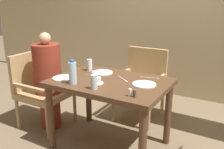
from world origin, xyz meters
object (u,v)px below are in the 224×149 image
diner_in_left_chair (48,80)px  plate_dessert_center (64,78)px  plate_main_left (102,73)px  glass_tall_near (89,65)px  plate_main_right (144,84)px  water_bottle (73,73)px  chair_far_side (142,81)px  glass_tall_mid (94,82)px  teacup_with_saucer (97,81)px  chair_left_side (40,86)px

diner_in_left_chair → plate_dessert_center: (0.41, -0.19, 0.15)m
plate_main_left → glass_tall_near: 0.18m
plate_dessert_center → plate_main_left: bearing=56.8°
plate_main_right → glass_tall_near: bearing=169.3°
water_bottle → chair_far_side: bearing=76.6°
plate_main_right → glass_tall_mid: (-0.35, -0.33, 0.06)m
plate_main_right → teacup_with_saucer: bearing=-155.6°
plate_main_right → glass_tall_mid: 0.48m
water_bottle → glass_tall_near: 0.46m
plate_dessert_center → glass_tall_near: bearing=80.1°
water_bottle → teacup_with_saucer: bearing=31.7°
teacup_with_saucer → glass_tall_near: bearing=134.0°
teacup_with_saucer → glass_tall_near: size_ratio=0.94×
chair_left_side → glass_tall_near: bearing=16.2°
chair_left_side → glass_tall_near: (0.62, 0.18, 0.31)m
diner_in_left_chair → glass_tall_near: (0.47, 0.18, 0.21)m
plate_main_left → glass_tall_near: glass_tall_near is taller
chair_far_side → plate_main_left: bearing=-107.3°
plate_main_right → diner_in_left_chair: bearing=-178.0°
water_bottle → plate_main_right: bearing=26.8°
chair_far_side → glass_tall_near: size_ratio=6.78×
teacup_with_saucer → glass_tall_mid: 0.16m
glass_tall_mid → chair_far_side: bearing=90.0°
chair_far_side → glass_tall_near: chair_far_side is taller
glass_tall_near → glass_tall_mid: bearing=-51.2°
chair_far_side → teacup_with_saucer: chair_far_side is taller
plate_main_left → glass_tall_mid: (0.20, -0.46, 0.06)m
chair_left_side → diner_in_left_chair: 0.18m
diner_in_left_chair → teacup_with_saucer: bearing=-10.4°
chair_left_side → plate_main_right: chair_left_side is taller
chair_far_side → plate_dessert_center: 1.12m
chair_left_side → water_bottle: water_bottle is taller
chair_left_side → water_bottle: (0.73, -0.26, 0.35)m
teacup_with_saucer → water_bottle: bearing=-148.3°
water_bottle → chair_left_side: bearing=160.2°
teacup_with_saucer → plate_main_right: bearing=24.4°
plate_main_right → plate_main_left: bearing=166.6°
plate_main_left → chair_far_side: bearing=72.7°
plate_main_right → water_bottle: water_bottle is taller
chair_left_side → plate_main_left: (0.79, 0.17, 0.25)m
chair_far_side → water_bottle: water_bottle is taller
plate_main_left → plate_dessert_center: bearing=-123.2°
plate_dessert_center → teacup_with_saucer: teacup_with_saucer is taller
diner_in_left_chair → glass_tall_near: size_ratio=8.75×
chair_far_side → glass_tall_near: 0.80m
chair_far_side → plate_main_right: chair_far_side is taller
diner_in_left_chair → glass_tall_mid: bearing=-18.6°
glass_tall_mid → teacup_with_saucer: bearing=113.4°
chair_left_side → teacup_with_saucer: (0.93, -0.14, 0.27)m
chair_left_side → diner_in_left_chair: (0.14, 0.00, 0.10)m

